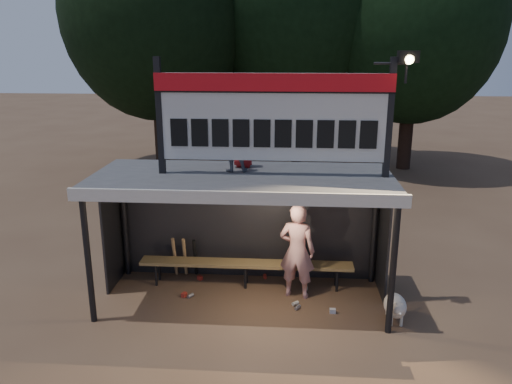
{
  "coord_description": "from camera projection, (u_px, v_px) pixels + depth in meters",
  "views": [
    {
      "loc": [
        0.8,
        -8.03,
        4.36
      ],
      "look_at": [
        0.2,
        0.4,
        1.9
      ],
      "focal_mm": 35.0,
      "sensor_mm": 36.0,
      "label": 1
    }
  ],
  "objects": [
    {
      "name": "ground",
      "position": [
        243.0,
        299.0,
        8.96
      ],
      "size": [
        80.0,
        80.0,
        0.0
      ],
      "primitive_type": "plane",
      "color": "#503828",
      "rests_on": "ground"
    },
    {
      "name": "bats",
      "position": [
        185.0,
        257.0,
        9.71
      ],
      "size": [
        0.48,
        0.33,
        0.84
      ],
      "color": "#9E7649",
      "rests_on": "ground"
    },
    {
      "name": "tree_left",
      "position": [
        155.0,
        12.0,
        17.27
      ],
      "size": [
        6.46,
        6.46,
        9.27
      ],
      "color": "black",
      "rests_on": "ground"
    },
    {
      "name": "bench",
      "position": [
        246.0,
        264.0,
        9.37
      ],
      "size": [
        4.0,
        0.35,
        0.48
      ],
      "color": "olive",
      "rests_on": "ground"
    },
    {
      "name": "scoreboard_assembly",
      "position": [
        276.0,
        114.0,
        7.99
      ],
      "size": [
        4.1,
        0.27,
        1.99
      ],
      "color": "black",
      "rests_on": "dugout_shelter"
    },
    {
      "name": "child_a",
      "position": [
        233.0,
        143.0,
        8.39
      ],
      "size": [
        0.53,
        0.44,
        0.98
      ],
      "primitive_type": "imported",
      "rotation": [
        0.0,
        0.0,
        3.29
      ],
      "color": "slate",
      "rests_on": "dugout_shelter"
    },
    {
      "name": "litter",
      "position": [
        257.0,
        294.0,
        9.09
      ],
      "size": [
        2.75,
        1.36,
        0.08
      ],
      "color": "#A5271C",
      "rests_on": "ground"
    },
    {
      "name": "dog",
      "position": [
        395.0,
        306.0,
        8.17
      ],
      "size": [
        0.36,
        0.81,
        0.49
      ],
      "color": "white",
      "rests_on": "ground"
    },
    {
      "name": "tree_right",
      "position": [
        415.0,
        22.0,
        17.23
      ],
      "size": [
        6.08,
        6.08,
        8.72
      ],
      "color": "black",
      "rests_on": "ground"
    },
    {
      "name": "dugout_shelter",
      "position": [
        244.0,
        197.0,
        8.68
      ],
      "size": [
        5.1,
        2.08,
        2.32
      ],
      "color": "#414143",
      "rests_on": "ground"
    },
    {
      "name": "player",
      "position": [
        297.0,
        251.0,
        8.86
      ],
      "size": [
        0.71,
        0.54,
        1.75
      ],
      "primitive_type": "imported",
      "rotation": [
        0.0,
        0.0,
        2.94
      ],
      "color": "white",
      "rests_on": "ground"
    },
    {
      "name": "child_b",
      "position": [
        243.0,
        143.0,
        8.7
      ],
      "size": [
        0.46,
        0.33,
        0.87
      ],
      "primitive_type": "imported",
      "rotation": [
        0.0,
        0.0,
        3.02
      ],
      "color": "#A7191C",
      "rests_on": "dugout_shelter"
    }
  ]
}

